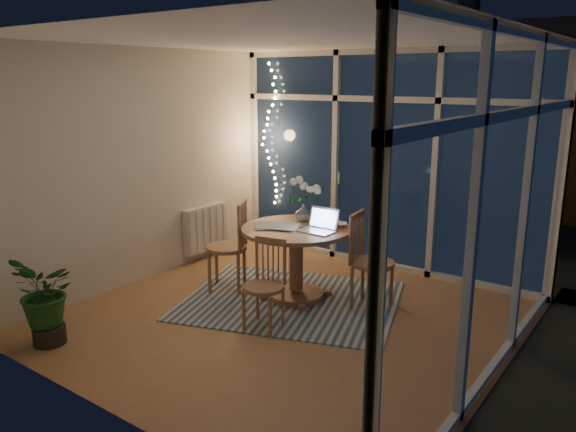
% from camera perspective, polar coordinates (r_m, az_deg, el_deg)
% --- Properties ---
extents(floor, '(4.00, 4.00, 0.00)m').
position_cam_1_polar(floor, '(5.54, -0.17, -10.32)').
color(floor, '#976842').
rests_on(floor, ground).
extents(ceiling, '(4.00, 4.00, 0.00)m').
position_cam_1_polar(ceiling, '(5.06, -0.19, 17.61)').
color(ceiling, white).
rests_on(ceiling, wall_back).
extents(wall_back, '(4.00, 0.04, 2.60)m').
position_cam_1_polar(wall_back, '(6.84, 9.82, 5.52)').
color(wall_back, beige).
rests_on(wall_back, floor).
extents(wall_front, '(4.00, 0.04, 2.60)m').
position_cam_1_polar(wall_front, '(3.76, -18.50, -1.80)').
color(wall_front, beige).
rests_on(wall_front, floor).
extents(wall_left, '(0.04, 4.00, 2.60)m').
position_cam_1_polar(wall_left, '(6.51, -14.58, 4.86)').
color(wall_left, beige).
rests_on(wall_left, floor).
extents(wall_right, '(0.04, 4.00, 2.60)m').
position_cam_1_polar(wall_right, '(4.30, 21.84, -0.17)').
color(wall_right, beige).
rests_on(wall_right, floor).
extents(window_wall_back, '(4.00, 0.10, 2.60)m').
position_cam_1_polar(window_wall_back, '(6.80, 9.67, 5.48)').
color(window_wall_back, silver).
rests_on(window_wall_back, floor).
extents(window_wall_right, '(0.10, 4.00, 2.60)m').
position_cam_1_polar(window_wall_right, '(4.31, 21.33, -0.10)').
color(window_wall_right, silver).
rests_on(window_wall_right, floor).
extents(radiator, '(0.10, 0.70, 0.58)m').
position_cam_1_polar(radiator, '(7.25, -8.37, -1.23)').
color(radiator, silver).
rests_on(radiator, wall_left).
extents(fairy_lights, '(0.24, 0.10, 1.85)m').
position_cam_1_polar(fairy_lights, '(7.58, -1.86, 8.23)').
color(fairy_lights, '#FEC665').
rests_on(fairy_lights, window_wall_back).
extents(garden_patio, '(12.00, 6.00, 0.10)m').
position_cam_1_polar(garden_patio, '(9.69, 20.10, -0.90)').
color(garden_patio, black).
rests_on(garden_patio, ground).
extents(garden_fence, '(11.00, 0.08, 1.80)m').
position_cam_1_polar(garden_fence, '(10.12, 18.64, 5.37)').
color(garden_fence, '#3C2815').
rests_on(garden_fence, ground).
extents(neighbour_roof, '(7.00, 3.00, 2.20)m').
position_cam_1_polar(neighbour_roof, '(12.86, 24.60, 12.34)').
color(neighbour_roof, '#2E3038').
rests_on(neighbour_roof, ground).
extents(garden_shrubs, '(0.90, 0.90, 0.90)m').
position_cam_1_polar(garden_shrubs, '(8.57, 8.98, 1.45)').
color(garden_shrubs, black).
rests_on(garden_shrubs, ground).
extents(rug, '(2.61, 2.34, 0.01)m').
position_cam_1_polar(rug, '(5.93, 0.26, -8.56)').
color(rug, beige).
rests_on(rug, floor).
extents(dining_table, '(1.44, 1.44, 0.77)m').
position_cam_1_polar(dining_table, '(5.87, 0.83, -4.83)').
color(dining_table, '#956143').
rests_on(dining_table, floor).
extents(chair_left, '(0.63, 0.63, 1.00)m').
position_cam_1_polar(chair_left, '(6.13, -6.26, -2.98)').
color(chair_left, '#956143').
rests_on(chair_left, floor).
extents(chair_right, '(0.52, 0.52, 0.99)m').
position_cam_1_polar(chair_right, '(5.68, 8.60, -4.52)').
color(chair_right, '#956143').
rests_on(chair_right, floor).
extents(chair_front, '(0.47, 0.47, 0.86)m').
position_cam_1_polar(chair_front, '(5.17, -2.53, -7.02)').
color(chair_front, '#956143').
rests_on(chair_front, floor).
extents(laptop, '(0.35, 0.30, 0.25)m').
position_cam_1_polar(laptop, '(5.57, 2.97, -0.39)').
color(laptop, silver).
rests_on(laptop, dining_table).
extents(flower_vase, '(0.26, 0.26, 0.21)m').
position_cam_1_polar(flower_vase, '(5.99, 1.59, 0.45)').
color(flower_vase, white).
rests_on(flower_vase, dining_table).
extents(bowl, '(0.19, 0.19, 0.04)m').
position_cam_1_polar(bowl, '(5.82, 5.19, -0.89)').
color(bowl, white).
rests_on(bowl, dining_table).
extents(newspapers, '(0.52, 0.48, 0.02)m').
position_cam_1_polar(newspapers, '(5.80, -1.21, -0.99)').
color(newspapers, silver).
rests_on(newspapers, dining_table).
extents(phone, '(0.13, 0.08, 0.01)m').
position_cam_1_polar(phone, '(5.70, 1.81, -1.29)').
color(phone, black).
rests_on(phone, dining_table).
extents(potted_plant, '(0.68, 0.64, 0.76)m').
position_cam_1_polar(potted_plant, '(5.33, -23.37, -8.10)').
color(potted_plant, '#1B4C1D').
rests_on(potted_plant, floor).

